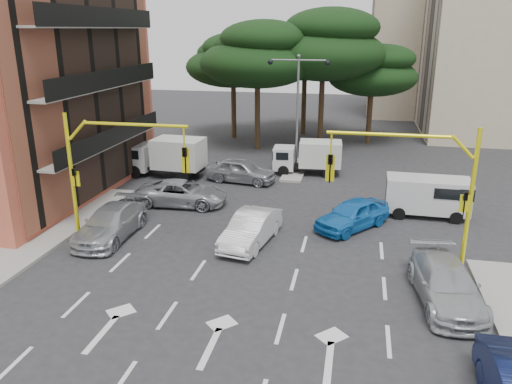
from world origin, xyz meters
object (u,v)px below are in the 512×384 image
(box_truck_b, at_px, (308,158))
(box_truck_a, at_px, (166,157))
(van_white, at_px, (427,197))
(car_silver_cross_a, at_px, (182,193))
(street_lamp_center, at_px, (298,93))
(car_silver_wagon, at_px, (111,223))
(car_silver_parked, at_px, (446,284))
(car_white_hatch, at_px, (251,229))
(car_blue_compact, at_px, (353,214))
(car_silver_cross_b, at_px, (241,170))
(signal_mast_right, at_px, (425,179))
(signal_mast_left, at_px, (106,161))

(box_truck_b, bearing_deg, box_truck_a, 101.29)
(van_white, bearing_deg, car_silver_cross_a, -84.49)
(street_lamp_center, relative_size, car_silver_wagon, 1.53)
(street_lamp_center, bearing_deg, car_silver_parked, -65.38)
(car_silver_cross_a, distance_m, car_silver_parked, 15.30)
(car_silver_wagon, distance_m, box_truck_a, 10.45)
(car_white_hatch, xyz_separation_m, car_silver_parked, (8.03, -3.66, -0.01))
(car_blue_compact, xyz_separation_m, car_silver_wagon, (-11.24, -3.49, -0.00))
(car_white_hatch, distance_m, box_truck_a, 12.59)
(car_silver_cross_b, bearing_deg, box_truck_a, 95.89)
(car_silver_wagon, bearing_deg, box_truck_a, 96.44)
(signal_mast_right, xyz_separation_m, car_silver_cross_a, (-12.18, 5.54, -3.18))
(signal_mast_right, distance_m, van_white, 7.22)
(street_lamp_center, height_order, car_blue_compact, street_lamp_center)
(signal_mast_right, relative_size, car_silver_parked, 1.19)
(van_white, distance_m, box_truck_b, 9.79)
(signal_mast_left, relative_size, box_truck_b, 1.29)
(street_lamp_center, relative_size, car_silver_parked, 1.55)
(signal_mast_right, bearing_deg, car_blue_compact, 124.25)
(car_silver_wagon, bearing_deg, box_truck_b, 57.57)
(car_silver_wagon, relative_size, box_truck_b, 1.09)
(car_white_hatch, height_order, car_silver_cross_a, car_white_hatch)
(car_white_hatch, height_order, car_silver_cross_b, car_silver_cross_b)
(signal_mast_right, relative_size, box_truck_b, 1.29)
(car_silver_cross_b, bearing_deg, car_silver_cross_a, 164.75)
(signal_mast_left, xyz_separation_m, van_white, (14.73, 6.55, -2.82))
(car_silver_wagon, xyz_separation_m, van_white, (15.04, 6.10, 0.33))
(street_lamp_center, distance_m, box_truck_a, 9.88)
(van_white, bearing_deg, box_truck_a, -103.48)
(car_silver_cross_b, height_order, car_silver_parked, car_silver_cross_b)
(car_silver_wagon, distance_m, car_silver_cross_a, 5.37)
(box_truck_b, bearing_deg, car_silver_cross_b, 120.88)
(car_silver_cross_a, xyz_separation_m, car_silver_parked, (12.98, -8.11, 0.03))
(signal_mast_left, bearing_deg, car_silver_cross_b, 70.85)
(car_silver_parked, bearing_deg, box_truck_b, 106.24)
(car_blue_compact, relative_size, car_silver_parked, 0.86)
(box_truck_a, bearing_deg, car_silver_wagon, -169.55)
(car_silver_cross_b, bearing_deg, car_silver_parked, -131.90)
(car_white_hatch, xyz_separation_m, car_silver_cross_a, (-4.95, 4.45, -0.04))
(street_lamp_center, bearing_deg, signal_mast_left, -115.91)
(car_silver_cross_a, distance_m, car_silver_cross_b, 5.49)
(car_silver_parked, relative_size, van_white, 1.18)
(car_silver_wagon, xyz_separation_m, car_silver_parked, (14.72, -3.03, -0.01))
(signal_mast_left, height_order, car_blue_compact, signal_mast_left)
(car_blue_compact, distance_m, car_silver_cross_a, 9.63)
(signal_mast_left, relative_size, van_white, 1.41)
(car_white_hatch, distance_m, car_silver_cross_b, 9.85)
(car_silver_cross_b, height_order, box_truck_a, box_truck_a)
(signal_mast_right, height_order, car_white_hatch, signal_mast_right)
(street_lamp_center, height_order, car_white_hatch, street_lamp_center)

